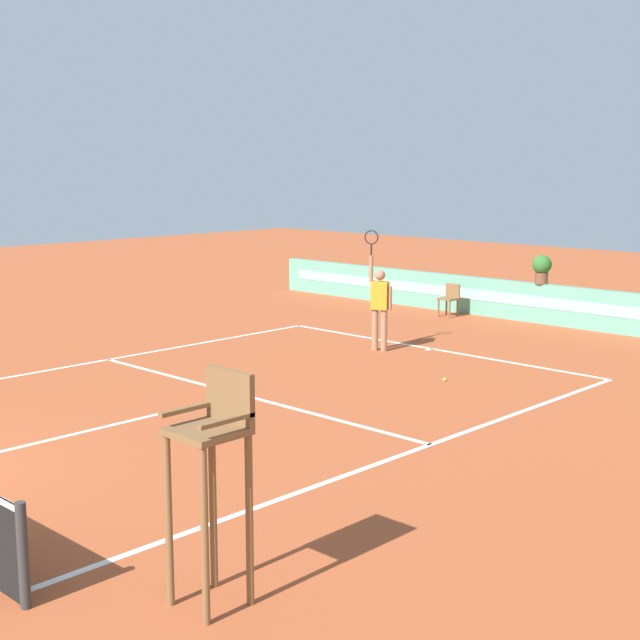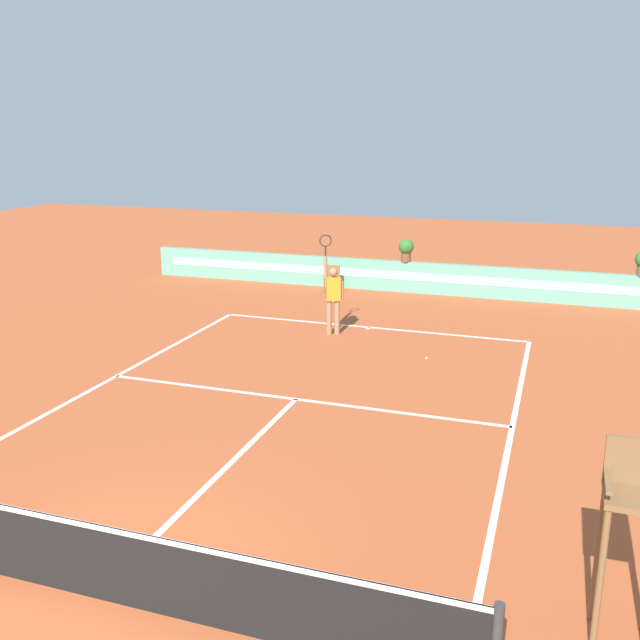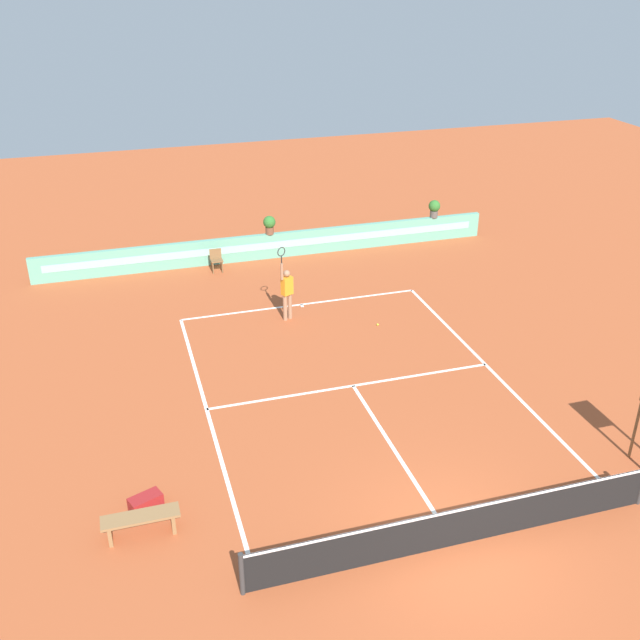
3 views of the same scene
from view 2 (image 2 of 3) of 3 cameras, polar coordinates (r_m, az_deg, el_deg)
The scene contains 9 objects.
ground_plane at distance 13.55m, azimuth -2.57°, elevation -7.00°, with size 60.00×60.00×0.00m, color #A84C28.
court_lines at distance 14.17m, azimuth -1.50°, elevation -5.96°, with size 8.32×11.94×0.01m.
net at distance 8.64m, azimuth -18.11°, elevation -17.78°, with size 8.92×0.10×1.00m.
back_wall_barrier at distance 22.99m, azimuth 6.97°, elevation 3.48°, with size 18.00×0.21×1.00m.
umpire_chair at distance 7.92m, azimuth 23.88°, elevation -14.59°, with size 0.60×0.60×2.14m.
ball_kid_chair at distance 22.88m, azimuth 0.97°, elevation 3.48°, with size 0.44×0.44×0.85m.
tennis_player at distance 17.92m, azimuth 1.06°, elevation 2.07°, with size 0.57×0.35×2.58m.
tennis_ball_near_baseline at distance 16.35m, azimuth 8.61°, elevation -3.09°, with size 0.07×0.07×0.07m, color #CCE033.
potted_plant_centre at distance 22.84m, azimuth 6.98°, elevation 5.73°, with size 0.48×0.48×0.72m.
Camera 2 is at (4.65, -5.65, 5.10)m, focal length 39.61 mm.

